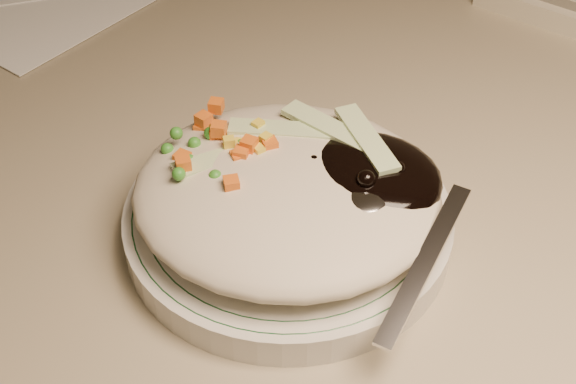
# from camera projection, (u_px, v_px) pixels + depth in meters

# --- Properties ---
(desk) EXTENTS (1.40, 0.70, 0.74)m
(desk) POSITION_uv_depth(u_px,v_px,m) (364.00, 270.00, 0.77)
(desk) COLOR gray
(desk) RESTS_ON ground
(plate) EXTENTS (0.21, 0.21, 0.02)m
(plate) POSITION_uv_depth(u_px,v_px,m) (288.00, 221.00, 0.52)
(plate) COLOR silver
(plate) RESTS_ON desk
(plate_rim) EXTENTS (0.20, 0.20, 0.00)m
(plate_rim) POSITION_uv_depth(u_px,v_px,m) (288.00, 210.00, 0.51)
(plate_rim) COLOR #144723
(plate_rim) RESTS_ON plate
(meal) EXTENTS (0.21, 0.19, 0.05)m
(meal) POSITION_uv_depth(u_px,v_px,m) (295.00, 187.00, 0.50)
(meal) COLOR #BBB198
(meal) RESTS_ON plate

